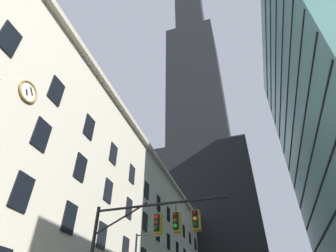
{
  "coord_description": "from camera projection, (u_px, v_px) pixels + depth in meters",
  "views": [
    {
      "loc": [
        2.0,
        -9.16,
        1.57
      ],
      "look_at": [
        -3.98,
        10.22,
        16.77
      ],
      "focal_mm": 29.11,
      "sensor_mm": 36.0,
      "label": 1
    }
  ],
  "objects": [
    {
      "name": "traffic_signal_mast",
      "position": [
        150.0,
        237.0,
        14.45
      ],
      "size": [
        7.87,
        0.63,
        7.33
      ],
      "color": "black",
      "rests_on": "sidewalk_left"
    },
    {
      "name": "dark_skyscraper",
      "position": [
        199.0,
        119.0,
        100.87
      ],
      "size": [
        28.78,
        28.78,
        213.84
      ],
      "color": "black",
      "rests_on": "ground"
    },
    {
      "name": "station_building",
      "position": [
        102.0,
        241.0,
        39.86
      ],
      "size": [
        18.12,
        68.32,
        23.86
      ],
      "color": "beige",
      "rests_on": "ground"
    }
  ]
}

